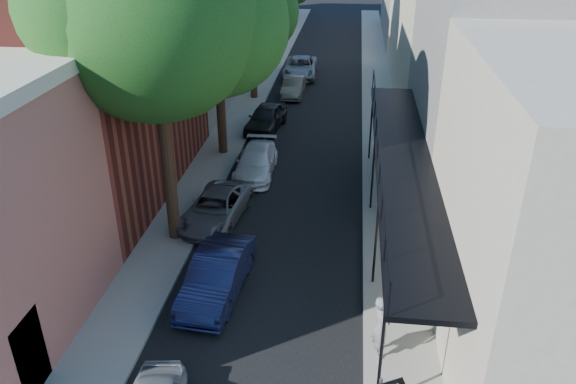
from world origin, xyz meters
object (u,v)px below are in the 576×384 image
(oak_near, at_px, (169,15))
(parked_car_d, at_px, (256,162))
(parked_car_f, at_px, (293,87))
(oak_mid, at_px, (225,4))
(pedestrian, at_px, (381,326))
(parked_car_g, at_px, (300,67))
(parked_car_b, at_px, (217,275))
(parked_car_e, at_px, (266,118))
(parked_car_c, at_px, (216,208))

(oak_near, height_order, parked_car_d, oak_near)
(parked_car_f, bearing_deg, oak_mid, -101.24)
(oak_near, height_order, pedestrian, oak_near)
(oak_mid, height_order, pedestrian, oak_mid)
(oak_mid, relative_size, parked_car_d, 2.48)
(parked_car_g, bearing_deg, oak_near, -96.13)
(oak_near, distance_m, pedestrian, 11.10)
(oak_mid, height_order, parked_car_f, oak_mid)
(oak_near, bearing_deg, parked_car_d, 74.31)
(parked_car_f, xyz_separation_m, pedestrian, (4.80, -23.20, 0.45))
(oak_mid, bearing_deg, pedestrian, -63.21)
(parked_car_f, bearing_deg, pedestrian, -77.80)
(parked_car_f, height_order, pedestrian, pedestrian)
(oak_near, xyz_separation_m, pedestrian, (6.77, -5.53, -6.83))
(oak_mid, height_order, parked_car_g, oak_mid)
(oak_near, bearing_deg, parked_car_b, -60.77)
(oak_mid, relative_size, parked_car_e, 2.53)
(parked_car_f, bearing_deg, parked_car_b, -89.81)
(parked_car_e, xyz_separation_m, parked_car_g, (0.81, 10.97, -0.00))
(parked_car_e, bearing_deg, parked_car_g, 93.28)
(parked_car_b, distance_m, pedestrian, 5.41)
(parked_car_g, bearing_deg, oak_mid, -99.12)
(parked_car_b, relative_size, parked_car_f, 1.15)
(parked_car_b, distance_m, parked_car_f, 20.97)
(parked_car_d, bearing_deg, parked_car_g, 87.79)
(oak_mid, xyz_separation_m, parked_car_f, (2.02, 9.70, -6.46))
(oak_mid, relative_size, parked_car_f, 2.80)
(parked_car_d, xyz_separation_m, parked_car_f, (0.40, 12.07, 0.00))
(parked_car_b, bearing_deg, parked_car_f, 94.29)
(parked_car_f, bearing_deg, oak_near, -95.84)
(oak_mid, xyz_separation_m, parked_car_b, (1.90, -11.27, -6.37))
(oak_mid, bearing_deg, parked_car_e, 69.97)
(parked_car_e, height_order, parked_car_g, parked_car_e)
(oak_near, bearing_deg, parked_car_e, 84.14)
(parked_car_f, distance_m, pedestrian, 23.70)
(parked_car_c, height_order, pedestrian, pedestrian)
(parked_car_c, bearing_deg, parked_car_e, 94.63)
(parked_car_f, height_order, parked_car_g, parked_car_g)
(oak_mid, distance_m, parked_car_c, 9.44)
(pedestrian, bearing_deg, parked_car_e, 12.08)
(parked_car_g, bearing_deg, parked_car_d, -92.44)
(parked_car_d, height_order, parked_car_g, parked_car_g)
(oak_near, distance_m, parked_car_e, 13.44)
(parked_car_f, bearing_deg, parked_car_d, -91.37)
(oak_near, bearing_deg, parked_car_c, 56.48)
(parked_car_g, relative_size, pedestrian, 2.67)
(oak_near, distance_m, parked_car_d, 9.32)
(parked_car_g, xyz_separation_m, pedestrian, (4.80, -27.79, 0.36))
(parked_car_b, xyz_separation_m, parked_car_c, (-1.08, 4.46, -0.11))
(oak_mid, bearing_deg, parked_car_d, -55.65)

